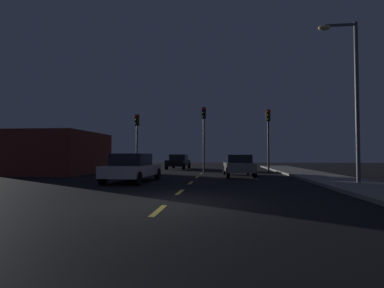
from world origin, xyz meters
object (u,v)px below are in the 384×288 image
at_px(traffic_signal_left, 137,132).
at_px(car_adjacent_lane, 132,168).
at_px(traffic_signal_center, 204,127).
at_px(traffic_signal_right, 268,129).
at_px(car_stopped_ahead, 238,165).
at_px(car_oncoming_far, 178,162).
at_px(street_lamp_right, 351,88).

relative_size(traffic_signal_left, car_adjacent_lane, 1.01).
xyz_separation_m(traffic_signal_center, traffic_signal_right, (5.02, -0.00, -0.17)).
height_order(car_stopped_ahead, car_oncoming_far, car_oncoming_far).
distance_m(traffic_signal_center, car_adjacent_lane, 9.48).
height_order(traffic_signal_center, car_stopped_ahead, traffic_signal_center).
bearing_deg(car_stopped_ahead, car_adjacent_lane, -139.86).
relative_size(traffic_signal_left, car_oncoming_far, 1.06).
distance_m(traffic_signal_left, car_stopped_ahead, 9.12).
bearing_deg(street_lamp_right, traffic_signal_center, 128.61).
distance_m(car_oncoming_far, street_lamp_right, 18.77).
xyz_separation_m(traffic_signal_left, car_stopped_ahead, (7.97, -3.62, -2.57)).
bearing_deg(car_oncoming_far, traffic_signal_left, -113.15).
relative_size(traffic_signal_center, traffic_signal_right, 1.05).
relative_size(traffic_signal_right, car_oncoming_far, 1.11).
relative_size(traffic_signal_center, car_adjacent_lane, 1.12).
height_order(traffic_signal_center, car_oncoming_far, traffic_signal_center).
bearing_deg(traffic_signal_right, street_lamp_right, -75.53).
relative_size(car_adjacent_lane, car_oncoming_far, 1.05).
bearing_deg(traffic_signal_right, traffic_signal_center, 179.99).
bearing_deg(car_oncoming_far, street_lamp_right, -55.83).
xyz_separation_m(traffic_signal_center, car_adjacent_lane, (-3.20, -8.44, -2.87)).
height_order(car_adjacent_lane, car_oncoming_far, car_adjacent_lane).
bearing_deg(car_adjacent_lane, street_lamp_right, -4.51).
height_order(car_adjacent_lane, street_lamp_right, street_lamp_right).
bearing_deg(traffic_signal_left, car_adjacent_lane, -75.09).
bearing_deg(car_adjacent_lane, traffic_signal_center, 69.22).
height_order(traffic_signal_right, street_lamp_right, street_lamp_right).
distance_m(traffic_signal_left, car_adjacent_lane, 9.10).
height_order(car_stopped_ahead, car_adjacent_lane, car_adjacent_lane).
height_order(traffic_signal_left, car_oncoming_far, traffic_signal_left).
relative_size(traffic_signal_right, car_stopped_ahead, 1.14).
relative_size(traffic_signal_right, street_lamp_right, 0.65).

